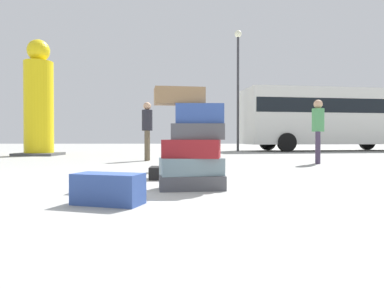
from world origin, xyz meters
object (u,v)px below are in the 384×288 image
(lamp_post, at_px, (238,72))
(yellow_dummy_statue, at_px, (39,104))
(person_bearded_onlooker, at_px, (318,126))
(person_passerby_in_red, at_px, (148,126))
(suitcase_navy_foreground_near, at_px, (109,189))
(parked_bus, at_px, (331,116))
(suitcase_navy_white_trunk, at_px, (103,183))
(person_tourist_with_camera, at_px, (191,120))
(suitcase_black_right_side, at_px, (174,173))
(suitcase_tower, at_px, (192,144))

(lamp_post, bearing_deg, yellow_dummy_statue, -149.84)
(person_bearded_onlooker, xyz_separation_m, lamp_post, (-0.83, 8.98, 3.01))
(person_passerby_in_red, bearing_deg, suitcase_navy_foreground_near, 6.23)
(lamp_post, bearing_deg, parked_bus, 6.99)
(suitcase_navy_white_trunk, bearing_deg, person_tourist_with_camera, 76.18)
(suitcase_black_right_side, relative_size, person_tourist_with_camera, 0.43)
(person_passerby_in_red, bearing_deg, yellow_dummy_statue, -122.94)
(suitcase_tower, xyz_separation_m, suitcase_navy_white_trunk, (-1.06, -0.19, -0.47))
(suitcase_tower, bearing_deg, person_bearded_onlooker, 54.71)
(yellow_dummy_statue, xyz_separation_m, lamp_post, (8.01, 4.66, 2.05))
(suitcase_tower, xyz_separation_m, person_passerby_in_red, (-1.27, 5.66, 0.43))
(person_bearded_onlooker, distance_m, person_passerby_in_red, 4.58)
(suitcase_black_right_side, distance_m, yellow_dummy_statue, 9.59)
(suitcase_black_right_side, height_order, parked_bus, parked_bus)
(person_passerby_in_red, relative_size, yellow_dummy_statue, 0.39)
(person_tourist_with_camera, height_order, yellow_dummy_statue, yellow_dummy_statue)
(suitcase_tower, bearing_deg, parked_bus, 62.71)
(suitcase_black_right_side, xyz_separation_m, yellow_dummy_statue, (-5.41, 7.70, 1.82))
(suitcase_navy_white_trunk, height_order, suitcase_navy_foreground_near, suitcase_navy_foreground_near)
(person_passerby_in_red, xyz_separation_m, lamp_post, (3.59, 7.76, 2.97))
(suitcase_navy_foreground_near, bearing_deg, yellow_dummy_statue, 133.11)
(suitcase_navy_white_trunk, distance_m, suitcase_black_right_side, 1.47)
(person_passerby_in_red, distance_m, lamp_post, 9.05)
(yellow_dummy_statue, xyz_separation_m, parked_bus, (12.93, 5.26, -0.08))
(suitcase_tower, distance_m, person_tourist_with_camera, 3.07)
(suitcase_tower, height_order, suitcase_navy_foreground_near, suitcase_tower)
(suitcase_navy_foreground_near, xyz_separation_m, lamp_post, (3.11, 14.45, 3.82))
(suitcase_navy_foreground_near, height_order, person_bearded_onlooker, person_bearded_onlooker)
(suitcase_black_right_side, height_order, person_tourist_with_camera, person_tourist_with_camera)
(person_bearded_onlooker, xyz_separation_m, person_passerby_in_red, (-4.42, 1.21, 0.04))
(suitcase_tower, bearing_deg, suitcase_black_right_side, 105.07)
(person_bearded_onlooker, bearing_deg, suitcase_black_right_side, -24.29)
(person_tourist_with_camera, distance_m, parked_bus, 13.20)
(suitcase_navy_foreground_near, distance_m, suitcase_black_right_side, 2.15)
(person_tourist_with_camera, xyz_separation_m, lamp_post, (2.34, 10.39, 2.96))
(yellow_dummy_statue, bearing_deg, person_passerby_in_red, -35.08)
(suitcase_navy_white_trunk, distance_m, person_bearded_onlooker, 6.32)
(suitcase_tower, height_order, suitcase_black_right_side, suitcase_tower)
(person_tourist_with_camera, relative_size, parked_bus, 0.18)
(yellow_dummy_statue, bearing_deg, suitcase_navy_foreground_near, -63.40)
(suitcase_tower, xyz_separation_m, lamp_post, (2.32, 13.42, 3.41))
(suitcase_navy_foreground_near, relative_size, person_tourist_with_camera, 0.39)
(suitcase_navy_foreground_near, bearing_deg, suitcase_tower, 68.84)
(parked_bus, bearing_deg, person_passerby_in_red, -144.12)
(suitcase_navy_white_trunk, height_order, parked_bus, parked_bus)
(suitcase_navy_foreground_near, distance_m, parked_bus, 17.14)
(person_passerby_in_red, bearing_deg, lamp_post, 157.34)
(suitcase_tower, height_order, person_passerby_in_red, person_passerby_in_red)
(person_bearded_onlooker, height_order, person_tourist_with_camera, person_tourist_with_camera)
(parked_bus, height_order, lamp_post, lamp_post)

